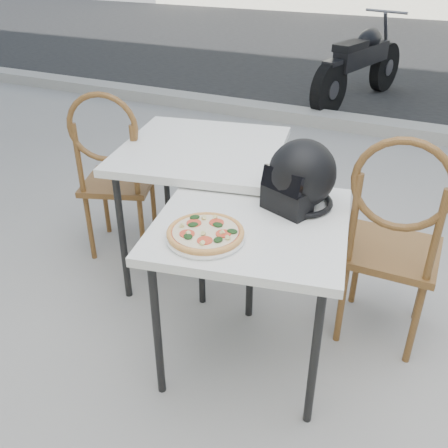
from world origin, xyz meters
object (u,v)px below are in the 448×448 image
at_px(pizza, 206,232).
at_px(cafe_chair_side, 113,167).
at_px(cafe_table_side, 202,159).
at_px(motorcycle, 361,65).
at_px(cafe_table_main, 251,234).
at_px(plate, 206,237).
at_px(helmet, 300,178).
at_px(cafe_chair_main, 394,234).

xyz_separation_m(pizza, cafe_chair_side, (-0.90, 0.66, -0.17)).
relative_size(pizza, cafe_table_side, 0.33).
distance_m(pizza, motorcycle, 4.37).
xyz_separation_m(cafe_table_main, cafe_chair_side, (-1.00, 0.45, -0.08)).
bearing_deg(pizza, plate, -111.38).
distance_m(cafe_table_side, motorcycle, 3.66).
bearing_deg(plate, cafe_table_side, 118.28).
relative_size(helmet, cafe_table_side, 0.39).
height_order(cafe_table_side, cafe_chair_side, cafe_chair_side).
relative_size(plate, pizza, 1.13).
xyz_separation_m(cafe_table_main, helmet, (0.12, 0.19, 0.18)).
distance_m(plate, cafe_chair_main, 0.82).
relative_size(cafe_table_main, plate, 2.50).
bearing_deg(helmet, cafe_chair_main, 42.50).
height_order(cafe_table_main, cafe_table_side, cafe_table_side).
bearing_deg(motorcycle, plate, -70.57).
xyz_separation_m(helmet, cafe_table_side, (-0.60, 0.31, -0.14)).
bearing_deg(cafe_table_main, helmet, 57.02).
height_order(pizza, motorcycle, motorcycle).
xyz_separation_m(pizza, cafe_chair_main, (0.60, 0.54, -0.15)).
relative_size(cafe_table_main, cafe_chair_side, 0.86).
bearing_deg(cafe_chair_side, cafe_table_side, 164.86).
bearing_deg(cafe_table_side, cafe_chair_side, -175.33).
relative_size(cafe_table_main, pizza, 2.81).
height_order(plate, motorcycle, motorcycle).
relative_size(pizza, motorcycle, 0.17).
bearing_deg(cafe_table_main, plate, -115.63).
bearing_deg(cafe_table_side, cafe_chair_main, -9.38).
height_order(helmet, motorcycle, helmet).
bearing_deg(cafe_table_side, cafe_table_main, -46.43).
bearing_deg(cafe_chair_main, helmet, 21.04).
bearing_deg(pizza, cafe_table_side, 118.29).
bearing_deg(cafe_table_main, cafe_chair_side, 155.53).
xyz_separation_m(cafe_chair_main, motorcycle, (-0.91, 3.81, -0.16)).
relative_size(helmet, motorcycle, 0.20).
relative_size(helmet, cafe_chair_main, 0.35).
xyz_separation_m(helmet, motorcycle, (-0.53, 3.95, -0.41)).
distance_m(cafe_table_side, cafe_chair_side, 0.54).
height_order(cafe_chair_main, cafe_table_side, cafe_chair_main).
relative_size(cafe_table_main, motorcycle, 0.47).
bearing_deg(cafe_table_main, motorcycle, 95.55).
bearing_deg(pizza, helmet, 60.65).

